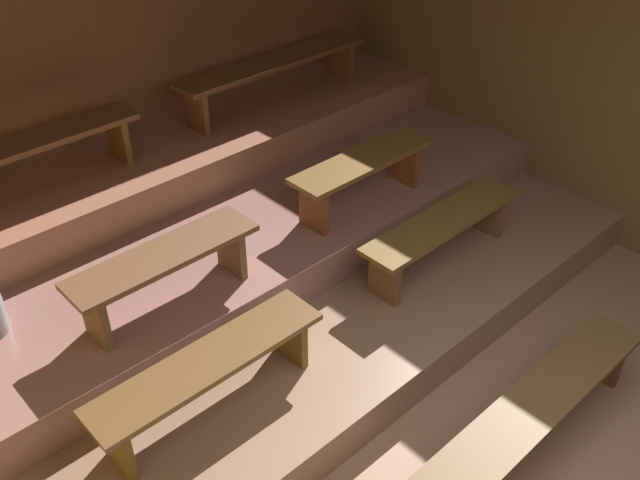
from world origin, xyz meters
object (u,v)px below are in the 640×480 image
(bench_lower_left, at_px, (209,370))
(bench_middle_left, at_px, (165,265))
(bench_lower_right, at_px, (442,229))
(bench_middle_right, at_px, (362,170))
(bench_upper_right, at_px, (274,68))
(bench_floor_center, at_px, (516,428))
(bench_upper_left, at_px, (7,157))

(bench_lower_left, xyz_separation_m, bench_middle_left, (0.17, 0.65, 0.28))
(bench_lower_right, height_order, bench_middle_left, bench_middle_left)
(bench_lower_left, distance_m, bench_middle_left, 0.73)
(bench_lower_left, bearing_deg, bench_middle_right, 19.09)
(bench_upper_right, bearing_deg, bench_floor_center, -107.77)
(bench_floor_center, relative_size, bench_middle_left, 1.89)
(bench_floor_center, distance_m, bench_middle_left, 2.26)
(bench_lower_left, bearing_deg, bench_upper_left, 94.08)
(bench_floor_center, relative_size, bench_middle_right, 1.89)
(bench_middle_left, height_order, bench_upper_right, bench_upper_right)
(bench_lower_left, xyz_separation_m, bench_upper_right, (2.21, 2.03, 0.60))
(bench_lower_left, xyz_separation_m, bench_middle_right, (1.89, 0.65, 0.28))
(bench_middle_right, bearing_deg, bench_upper_right, 77.03)
(bench_floor_center, relative_size, bench_upper_right, 1.23)
(bench_middle_left, height_order, bench_middle_right, same)
(bench_middle_right, height_order, bench_upper_right, bench_upper_right)
(bench_middle_left, height_order, bench_upper_left, bench_upper_left)
(bench_middle_right, bearing_deg, bench_upper_left, 145.92)
(bench_upper_left, bearing_deg, bench_middle_left, -77.03)
(bench_lower_right, bearing_deg, bench_upper_left, 137.38)
(bench_lower_left, distance_m, bench_upper_right, 3.06)
(bench_floor_center, relative_size, bench_upper_left, 1.23)
(bench_lower_left, distance_m, bench_upper_left, 2.12)
(bench_upper_right, bearing_deg, bench_middle_left, -145.92)
(bench_floor_center, bearing_deg, bench_middle_right, 69.00)
(bench_floor_center, height_order, bench_upper_right, bench_upper_right)
(bench_lower_right, xyz_separation_m, bench_upper_right, (0.14, 2.03, 0.60))
(bench_floor_center, xyz_separation_m, bench_middle_right, (0.75, 1.96, 0.56))
(bench_lower_left, bearing_deg, bench_middle_left, 75.26)
(bench_lower_right, height_order, bench_middle_right, bench_middle_right)
(bench_floor_center, bearing_deg, bench_middle_left, 116.18)
(bench_lower_left, height_order, bench_upper_left, bench_upper_left)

